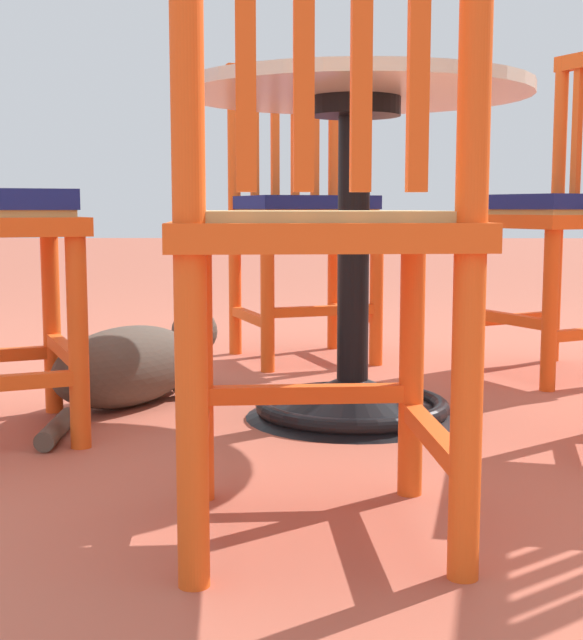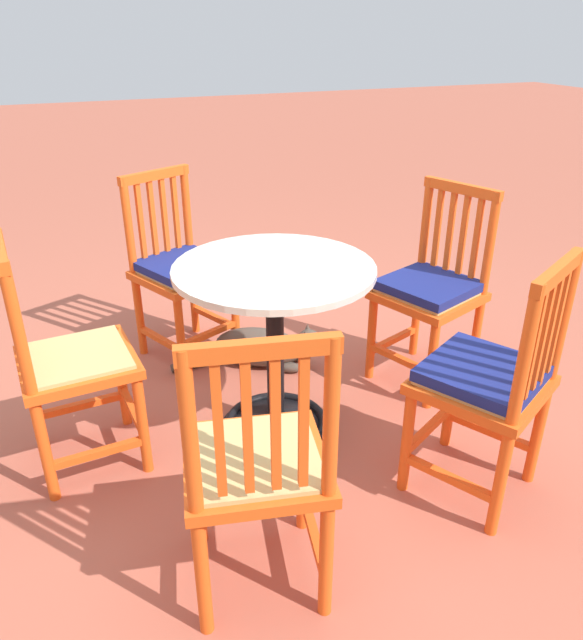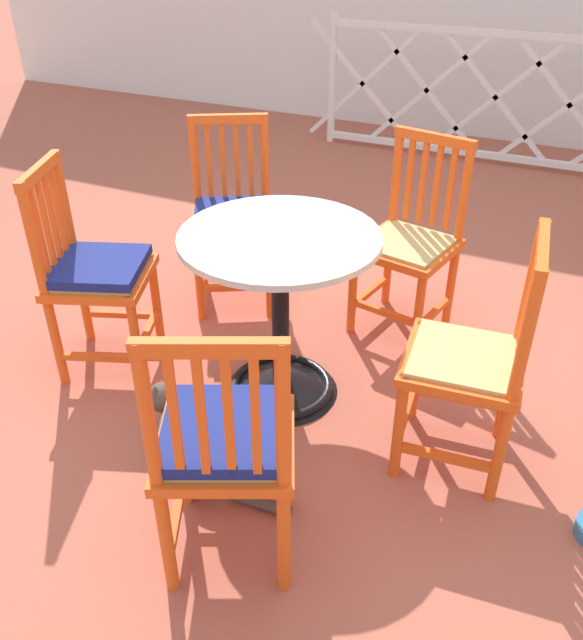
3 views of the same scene
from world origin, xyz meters
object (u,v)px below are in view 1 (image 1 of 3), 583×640
Objects in this scene: orange_chair_by_planter at (320,233)px; orange_chair_facing_out at (301,215)px; cafe_table at (354,291)px; tabby_cat at (139,364)px; orange_chair_tucked_in at (561,215)px.

orange_chair_facing_out is (-1.56, -0.04, 0.01)m from orange_chair_by_planter.
orange_chair_facing_out is at bearing -171.08° from cafe_table.
orange_chair_tucked_in is at bearing 110.03° from tabby_cat.
orange_chair_by_planter is 1.00× the size of orange_chair_facing_out.
cafe_table is 0.78m from orange_chair_by_planter.
tabby_cat is (-0.14, -0.51, -0.19)m from cafe_table.
orange_chair_by_planter is (0.76, -0.09, 0.15)m from cafe_table.
tabby_cat is (0.66, -0.38, -0.35)m from orange_chair_facing_out.
tabby_cat is (0.41, -1.11, -0.35)m from orange_chair_tucked_in.
tabby_cat is (-0.90, -0.42, -0.34)m from orange_chair_by_planter.
tabby_cat is at bearing -30.24° from orange_chair_facing_out.
orange_chair_by_planter is at bearing -27.79° from orange_chair_tucked_in.
orange_chair_facing_out is 0.84m from tabby_cat.
orange_chair_facing_out is at bearing -178.59° from orange_chair_by_planter.
orange_chair_tucked_in is (-1.30, 0.69, 0.01)m from orange_chair_by_planter.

